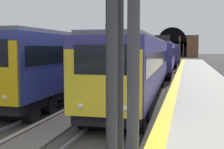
{
  "coord_description": "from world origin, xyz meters",
  "views": [
    {
      "loc": [
        -6.76,
        -3.02,
        3.33
      ],
      "look_at": [
        10.52,
        1.3,
        1.73
      ],
      "focal_mm": 48.05,
      "sensor_mm": 36.0,
      "label": 1
    }
  ],
  "objects": [
    {
      "name": "railway_signal_near",
      "position": [
        -2.32,
        -1.92,
        3.06
      ],
      "size": [
        0.39,
        0.38,
        5.23
      ],
      "rotation": [
        0.0,
        0.0,
        3.14
      ],
      "color": "#38383D",
      "rests_on": "ground_plane"
    },
    {
      "name": "railway_signal_far",
      "position": [
        89.4,
        -1.92,
        2.75
      ],
      "size": [
        0.39,
        0.38,
        4.64
      ],
      "rotation": [
        0.0,
        0.0,
        3.14
      ],
      "color": "#38383D",
      "rests_on": "ground_plane"
    },
    {
      "name": "railway_signal_mid",
      "position": [
        39.76,
        -1.92,
        3.12
      ],
      "size": [
        0.39,
        0.38,
        5.16
      ],
      "rotation": [
        0.0,
        0.0,
        3.14
      ],
      "color": "#38383D",
      "rests_on": "ground_plane"
    },
    {
      "name": "tunnel_portal",
      "position": [
        105.88,
        2.31,
        3.94
      ],
      "size": [
        3.04,
        18.61,
        10.69
      ],
      "color": "brown",
      "rests_on": "ground_plane"
    },
    {
      "name": "train_main_approaching",
      "position": [
        40.67,
        -0.0,
        2.26
      ],
      "size": [
        75.34,
        3.32,
        4.87
      ],
      "rotation": [
        0.0,
        0.0,
        3.17
      ],
      "color": "navy",
      "rests_on": "ground_plane"
    },
    {
      "name": "catenary_mast_far",
      "position": [
        44.97,
        10.99,
        3.85
      ],
      "size": [
        0.22,
        1.82,
        7.52
      ],
      "color": "#595B60",
      "rests_on": "ground_plane"
    },
    {
      "name": "train_adjacent_platform",
      "position": [
        24.17,
        4.62,
        2.4
      ],
      "size": [
        41.1,
        3.01,
        5.11
      ],
      "rotation": [
        0.0,
        0.0,
        3.13
      ],
      "color": "navy",
      "rests_on": "ground_plane"
    },
    {
      "name": "catenary_mast_near",
      "position": [
        60.18,
        10.99,
        4.02
      ],
      "size": [
        0.22,
        1.85,
        7.84
      ],
      "color": "#595B60",
      "rests_on": "ground_plane"
    }
  ]
}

